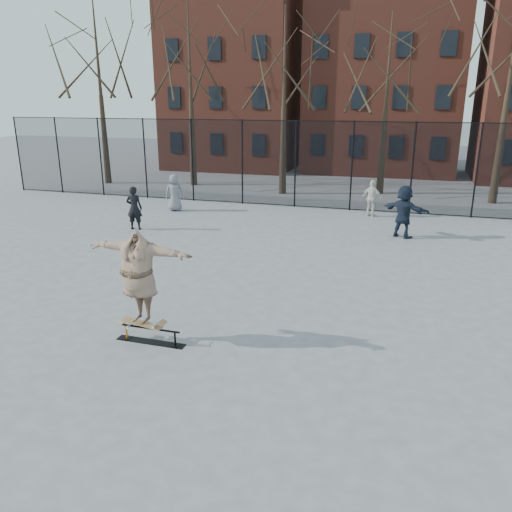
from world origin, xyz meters
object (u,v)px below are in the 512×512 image
(skater, at_px, (139,278))
(bystander_navy, at_px, (404,212))
(bystander_grey, at_px, (174,193))
(bystander_white, at_px, (372,198))
(bystander_black, at_px, (134,208))
(skateboard, at_px, (142,324))
(skate_rail, at_px, (150,336))

(skater, xyz_separation_m, bystander_navy, (5.00, 10.26, -0.45))
(bystander_grey, relative_size, bystander_white, 1.06)
(skater, relative_size, bystander_navy, 1.23)
(bystander_black, distance_m, bystander_navy, 10.21)
(skater, distance_m, bystander_white, 13.93)
(skater, bearing_deg, skateboard, 0.00)
(bystander_black, relative_size, bystander_white, 1.07)
(skateboard, bearing_deg, bystander_black, 120.94)
(skate_rail, relative_size, skater, 0.64)
(skateboard, relative_size, bystander_grey, 0.56)
(bystander_grey, bearing_deg, bystander_navy, 141.02)
(skate_rail, xyz_separation_m, bystander_white, (3.44, 13.44, 0.66))
(bystander_navy, bearing_deg, skater, 92.64)
(skateboard, height_order, skater, skater)
(bystander_grey, distance_m, bystander_navy, 10.22)
(skate_rail, xyz_separation_m, bystander_grey, (-5.24, 12.00, 0.70))
(skate_rail, bearing_deg, skateboard, 180.00)
(bystander_black, bearing_deg, skater, 110.95)
(skater, height_order, bystander_grey, skater)
(skate_rail, relative_size, bystander_black, 0.91)
(bystander_grey, height_order, bystander_navy, bystander_navy)
(skate_rail, relative_size, skateboard, 1.63)
(bystander_black, height_order, bystander_white, bystander_black)
(bystander_black, xyz_separation_m, bystander_navy, (10.04, 1.84, 0.12))
(skater, bearing_deg, skate_rail, 4.38)
(skate_rail, height_order, bystander_white, bystander_white)
(bystander_black, bearing_deg, skate_rail, 111.81)
(skate_rail, xyz_separation_m, skateboard, (-0.17, 0.00, 0.26))
(skate_rail, distance_m, bystander_grey, 13.11)
(skater, distance_m, bystander_black, 9.83)
(skater, height_order, bystander_navy, skater)
(skate_rail, height_order, skateboard, skateboard)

